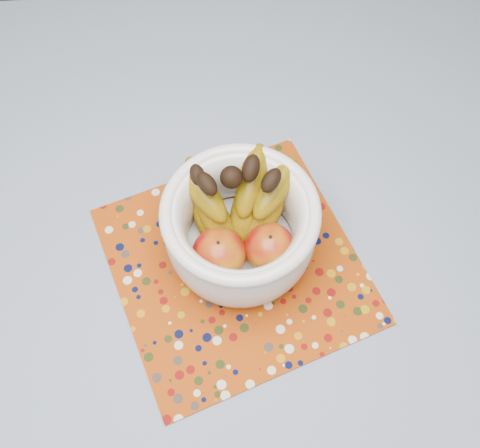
{
  "coord_description": "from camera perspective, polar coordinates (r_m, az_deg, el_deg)",
  "views": [
    {
      "loc": [
        0.08,
        -0.32,
        1.58
      ],
      "look_at": [
        0.11,
        0.06,
        0.84
      ],
      "focal_mm": 42.0,
      "sensor_mm": 36.0,
      "label": 1
    }
  ],
  "objects": [
    {
      "name": "fruit_bowl",
      "position": [
        0.83,
        -0.21,
        0.5
      ],
      "size": [
        0.26,
        0.24,
        0.18
      ],
      "color": "white",
      "rests_on": "placemat"
    },
    {
      "name": "table",
      "position": [
        0.96,
        -6.18,
        -8.4
      ],
      "size": [
        1.2,
        1.2,
        0.75
      ],
      "color": "brown",
      "rests_on": "ground"
    },
    {
      "name": "placemat",
      "position": [
        0.89,
        -0.46,
        -4.17
      ],
      "size": [
        0.47,
        0.47,
        0.0
      ],
      "primitive_type": "cube",
      "rotation": [
        0.0,
        0.0,
        0.34
      ],
      "color": "#963708",
      "rests_on": "tablecloth"
    },
    {
      "name": "tablecloth",
      "position": [
        0.89,
        -6.69,
        -6.67
      ],
      "size": [
        1.32,
        1.32,
        0.01
      ],
      "primitive_type": "cube",
      "color": "slate",
      "rests_on": "table"
    }
  ]
}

